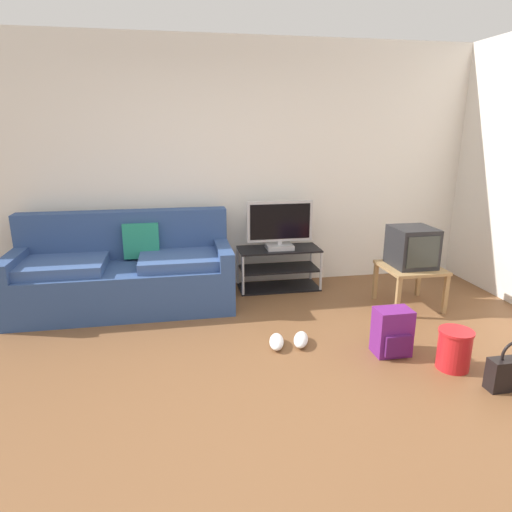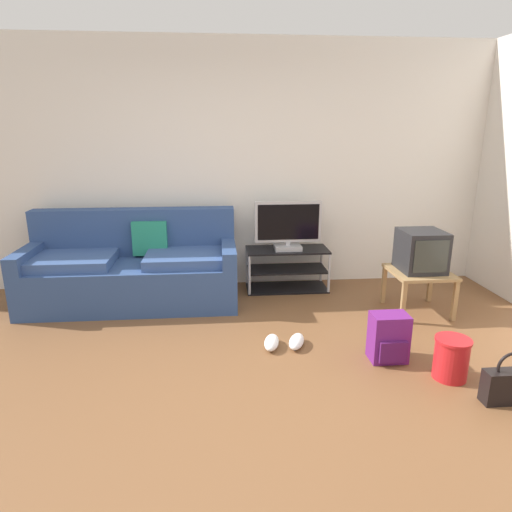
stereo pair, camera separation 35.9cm
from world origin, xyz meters
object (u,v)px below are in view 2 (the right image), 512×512
object	(u,v)px
flat_tv	(288,226)
cleaning_bucket	(451,357)
tv_stand	(287,269)
sneakers_pair	(284,342)
couch	(133,270)
crt_tv	(421,251)
backpack	(389,338)
side_table	(419,276)
handbag	(509,385)

from	to	relation	value
flat_tv	cleaning_bucket	distance (m)	2.23
tv_stand	flat_tv	distance (m)	0.50
cleaning_bucket	sneakers_pair	size ratio (longest dim) A/B	0.78
couch	sneakers_pair	size ratio (longest dim) A/B	5.34
crt_tv	backpack	world-z (taller)	crt_tv
side_table	backpack	bearing A→B (deg)	-125.19
crt_tv	handbag	bearing A→B (deg)	-92.16
tv_stand	side_table	world-z (taller)	tv_stand
tv_stand	sneakers_pair	xyz separation A→B (m)	(-0.24, -1.40, -0.19)
couch	backpack	world-z (taller)	couch
side_table	cleaning_bucket	size ratio (longest dim) A/B	1.80
couch	flat_tv	distance (m)	1.72
crt_tv	handbag	world-z (taller)	crt_tv
crt_tv	cleaning_bucket	bearing A→B (deg)	-103.30
backpack	side_table	bearing A→B (deg)	27.31
couch	backpack	distance (m)	2.64
handbag	cleaning_bucket	size ratio (longest dim) A/B	1.18
crt_tv	sneakers_pair	world-z (taller)	crt_tv
handbag	sneakers_pair	xyz separation A→B (m)	(-1.37, 0.90, -0.08)
backpack	sneakers_pair	bearing A→B (deg)	132.90
sneakers_pair	couch	bearing A→B (deg)	140.68
backpack	handbag	distance (m)	0.86
side_table	sneakers_pair	bearing A→B (deg)	-155.88
crt_tv	handbag	distance (m)	1.64
flat_tv	handbag	xyz separation A→B (m)	(1.13, -2.28, -0.61)
tv_stand	sneakers_pair	size ratio (longest dim) A/B	2.27
flat_tv	tv_stand	bearing A→B (deg)	90.00
backpack	cleaning_bucket	distance (m)	0.47
cleaning_bucket	side_table	bearing A→B (deg)	76.53
couch	cleaning_bucket	world-z (taller)	couch
couch	handbag	distance (m)	3.48
tv_stand	handbag	xyz separation A→B (m)	(1.13, -2.30, -0.11)
flat_tv	backpack	size ratio (longest dim) A/B	1.91
handbag	couch	bearing A→B (deg)	143.49
couch	flat_tv	bearing A→B (deg)	7.33
couch	cleaning_bucket	size ratio (longest dim) A/B	6.85
crt_tv	tv_stand	bearing A→B (deg)	148.01
side_table	backpack	xyz separation A→B (m)	(-0.65, -0.92, -0.18)
tv_stand	sneakers_pair	distance (m)	1.43
couch	backpack	bearing A→B (deg)	-33.22
flat_tv	couch	bearing A→B (deg)	-172.67
couch	flat_tv	world-z (taller)	flat_tv
crt_tv	cleaning_bucket	xyz separation A→B (m)	(-0.29, -1.23, -0.46)
couch	handbag	bearing A→B (deg)	-36.51
side_table	cleaning_bucket	xyz separation A→B (m)	(-0.29, -1.22, -0.20)
handbag	tv_stand	bearing A→B (deg)	116.21
side_table	crt_tv	bearing A→B (deg)	90.00
handbag	crt_tv	bearing A→B (deg)	87.84
backpack	flat_tv	bearing A→B (deg)	80.70
flat_tv	sneakers_pair	xyz separation A→B (m)	(-0.24, -1.38, -0.69)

